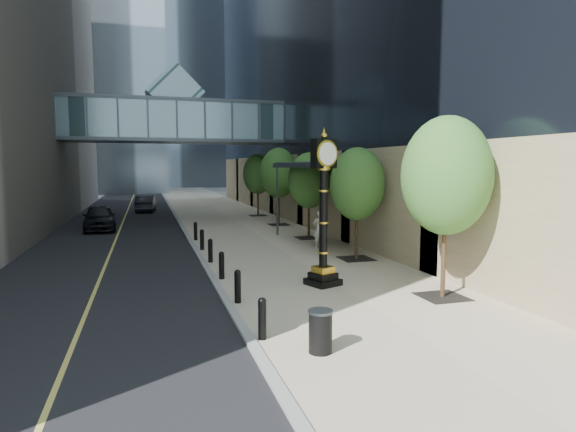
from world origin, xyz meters
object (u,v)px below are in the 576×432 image
(street_clock, at_px, (323,220))
(trash_bin, at_px, (320,333))
(pedestrian, at_px, (319,229))
(car_near, at_px, (99,217))
(car_far, at_px, (146,203))

(street_clock, distance_m, trash_bin, 6.36)
(pedestrian, distance_m, car_near, 15.54)
(car_far, bearing_deg, trash_bin, 100.78)
(street_clock, relative_size, pedestrian, 2.75)
(car_near, bearing_deg, pedestrian, -47.93)
(pedestrian, bearing_deg, car_far, -69.74)
(pedestrian, bearing_deg, trash_bin, 70.32)
(trash_bin, bearing_deg, car_near, 105.61)
(trash_bin, relative_size, car_near, 0.19)
(car_near, height_order, car_far, car_near)
(trash_bin, height_order, car_far, car_far)
(street_clock, distance_m, pedestrian, 7.64)
(trash_bin, height_order, car_near, car_near)
(street_clock, distance_m, car_near, 19.93)
(trash_bin, relative_size, car_far, 0.20)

